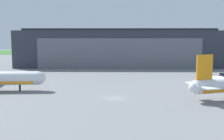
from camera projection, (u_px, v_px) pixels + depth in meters
name	position (u px, v px, depth m)	size (l,w,h in m)	color
ground_plane	(115.00, 98.00, 78.60)	(440.00, 440.00, 0.00)	slate
grass_field_strip	(117.00, 52.00, 255.97)	(440.00, 56.00, 0.08)	#397132
maintenance_hangar	(119.00, 47.00, 159.80)	(102.18, 40.40, 19.34)	#2D333D
pushback_tractor	(221.00, 77.00, 109.46)	(3.81, 4.11, 2.32)	#28282D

